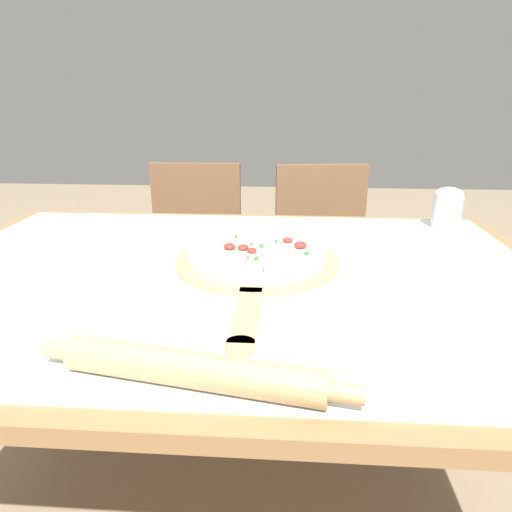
% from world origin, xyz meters
% --- Properties ---
extents(dining_table, '(1.48, 1.05, 0.77)m').
position_xyz_m(dining_table, '(0.00, 0.00, 0.67)').
color(dining_table, olive).
rests_on(dining_table, ground_plane).
extents(towel_cloth, '(1.40, 0.97, 0.00)m').
position_xyz_m(towel_cloth, '(0.00, 0.00, 0.77)').
color(towel_cloth, silver).
rests_on(towel_cloth, dining_table).
extents(pizza_peel, '(0.38, 0.60, 0.01)m').
position_xyz_m(pizza_peel, '(0.06, 0.02, 0.78)').
color(pizza_peel, tan).
rests_on(pizza_peel, towel_cloth).
extents(pizza, '(0.32, 0.32, 0.03)m').
position_xyz_m(pizza, '(0.06, 0.05, 0.80)').
color(pizza, beige).
rests_on(pizza, pizza_peel).
extents(rolling_pin, '(0.45, 0.11, 0.05)m').
position_xyz_m(rolling_pin, '(0.01, -0.43, 0.80)').
color(rolling_pin, tan).
rests_on(rolling_pin, towel_cloth).
extents(chair_left, '(0.40, 0.40, 0.88)m').
position_xyz_m(chair_left, '(-0.26, 0.85, 0.50)').
color(chair_left, brown).
rests_on(chair_left, ground_plane).
extents(chair_right, '(0.44, 0.44, 0.88)m').
position_xyz_m(chair_right, '(0.28, 0.85, 0.50)').
color(chair_right, brown).
rests_on(chair_right, ground_plane).
extents(flour_cup, '(0.08, 0.08, 0.12)m').
position_xyz_m(flour_cup, '(0.60, 0.39, 0.83)').
color(flour_cup, '#B2B7BC').
rests_on(flour_cup, towel_cloth).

